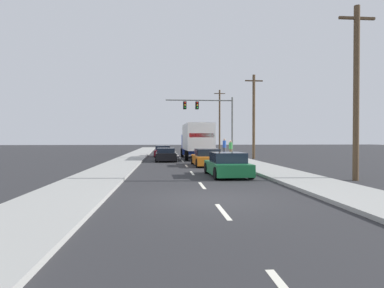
{
  "coord_description": "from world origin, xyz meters",
  "views": [
    {
      "loc": [
        -1.61,
        -10.61,
        2.04
      ],
      "look_at": [
        0.81,
        17.76,
        1.56
      ],
      "focal_mm": 30.11,
      "sensor_mm": 36.0,
      "label": 1
    }
  ],
  "objects_px": {
    "car_maroon": "(163,152)",
    "utility_pole_far": "(220,120)",
    "pedestrian_near_corner": "(231,149)",
    "car_green": "(227,165)",
    "utility_pole_mid": "(254,116)",
    "car_black": "(166,155)",
    "utility_pole_near": "(356,91)",
    "box_truck": "(196,139)",
    "car_orange": "(207,158)",
    "pedestrian_mid_block": "(224,147)",
    "traffic_signal_mast": "(205,111)"
  },
  "relations": [
    {
      "from": "car_maroon",
      "to": "utility_pole_near",
      "type": "bearing_deg",
      "value": -66.31
    },
    {
      "from": "car_black",
      "to": "pedestrian_mid_block",
      "type": "xyz_separation_m",
      "value": [
        6.6,
        6.41,
        0.54
      ]
    },
    {
      "from": "car_maroon",
      "to": "utility_pole_far",
      "type": "height_order",
      "value": "utility_pole_far"
    },
    {
      "from": "car_green",
      "to": "utility_pole_mid",
      "type": "xyz_separation_m",
      "value": [
        5.55,
        14.54,
        3.76
      ]
    },
    {
      "from": "utility_pole_near",
      "to": "pedestrian_mid_block",
      "type": "xyz_separation_m",
      "value": [
        -2.53,
        20.84,
        -3.25
      ]
    },
    {
      "from": "car_green",
      "to": "utility_pole_far",
      "type": "bearing_deg",
      "value": 80.88
    },
    {
      "from": "utility_pole_near",
      "to": "pedestrian_mid_block",
      "type": "distance_m",
      "value": 21.24
    },
    {
      "from": "pedestrian_near_corner",
      "to": "utility_pole_mid",
      "type": "bearing_deg",
      "value": -37.06
    },
    {
      "from": "car_black",
      "to": "utility_pole_near",
      "type": "relative_size",
      "value": 0.53
    },
    {
      "from": "car_orange",
      "to": "traffic_signal_mast",
      "type": "bearing_deg",
      "value": 83.05
    },
    {
      "from": "car_maroon",
      "to": "car_black",
      "type": "height_order",
      "value": "car_maroon"
    },
    {
      "from": "pedestrian_near_corner",
      "to": "car_green",
      "type": "bearing_deg",
      "value": -102.35
    },
    {
      "from": "car_orange",
      "to": "pedestrian_near_corner",
      "type": "xyz_separation_m",
      "value": [
        3.76,
        9.31,
        0.41
      ]
    },
    {
      "from": "car_maroon",
      "to": "box_truck",
      "type": "height_order",
      "value": "box_truck"
    },
    {
      "from": "utility_pole_near",
      "to": "utility_pole_far",
      "type": "xyz_separation_m",
      "value": [
        -0.14,
        37.88,
        0.83
      ]
    },
    {
      "from": "box_truck",
      "to": "pedestrian_near_corner",
      "type": "relative_size",
      "value": 5.2
    },
    {
      "from": "box_truck",
      "to": "utility_pole_near",
      "type": "bearing_deg",
      "value": -70.56
    },
    {
      "from": "utility_pole_near",
      "to": "utility_pole_far",
      "type": "relative_size",
      "value": 0.84
    },
    {
      "from": "car_maroon",
      "to": "utility_pole_near",
      "type": "xyz_separation_m",
      "value": [
        9.44,
        -21.51,
        3.79
      ]
    },
    {
      "from": "car_black",
      "to": "utility_pole_near",
      "type": "bearing_deg",
      "value": -57.68
    },
    {
      "from": "car_maroon",
      "to": "utility_pole_mid",
      "type": "bearing_deg",
      "value": -27.05
    },
    {
      "from": "car_black",
      "to": "utility_pole_mid",
      "type": "xyz_separation_m",
      "value": [
        8.83,
        2.42,
        3.79
      ]
    },
    {
      "from": "utility_pole_near",
      "to": "utility_pole_mid",
      "type": "xyz_separation_m",
      "value": [
        -0.3,
        16.84,
        0.0
      ]
    },
    {
      "from": "car_orange",
      "to": "car_green",
      "type": "bearing_deg",
      "value": -87.93
    },
    {
      "from": "utility_pole_near",
      "to": "car_black",
      "type": "bearing_deg",
      "value": 122.32
    },
    {
      "from": "traffic_signal_mast",
      "to": "pedestrian_near_corner",
      "type": "relative_size",
      "value": 4.97
    },
    {
      "from": "car_orange",
      "to": "pedestrian_mid_block",
      "type": "bearing_deg",
      "value": 73.16
    },
    {
      "from": "traffic_signal_mast",
      "to": "pedestrian_mid_block",
      "type": "distance_m",
      "value": 6.4
    },
    {
      "from": "car_maroon",
      "to": "utility_pole_mid",
      "type": "relative_size",
      "value": 0.53
    },
    {
      "from": "pedestrian_near_corner",
      "to": "pedestrian_mid_block",
      "type": "xyz_separation_m",
      "value": [
        -0.2,
        2.46,
        0.11
      ]
    },
    {
      "from": "car_black",
      "to": "car_orange",
      "type": "xyz_separation_m",
      "value": [
        3.03,
        -5.36,
        0.02
      ]
    },
    {
      "from": "utility_pole_mid",
      "to": "utility_pole_far",
      "type": "relative_size",
      "value": 0.84
    },
    {
      "from": "utility_pole_near",
      "to": "pedestrian_near_corner",
      "type": "xyz_separation_m",
      "value": [
        -2.33,
        18.38,
        -3.36
      ]
    },
    {
      "from": "car_orange",
      "to": "car_black",
      "type": "bearing_deg",
      "value": 119.49
    },
    {
      "from": "car_green",
      "to": "utility_pole_far",
      "type": "xyz_separation_m",
      "value": [
        5.71,
        35.57,
        4.59
      ]
    },
    {
      "from": "traffic_signal_mast",
      "to": "utility_pole_far",
      "type": "distance_m",
      "value": 13.28
    },
    {
      "from": "car_green",
      "to": "traffic_signal_mast",
      "type": "bearing_deg",
      "value": 85.7
    },
    {
      "from": "car_orange",
      "to": "pedestrian_mid_block",
      "type": "relative_size",
      "value": 2.26
    },
    {
      "from": "box_truck",
      "to": "car_green",
      "type": "distance_m",
      "value": 14.98
    },
    {
      "from": "car_green",
      "to": "traffic_signal_mast",
      "type": "xyz_separation_m",
      "value": [
        1.72,
        22.91,
        4.9
      ]
    },
    {
      "from": "pedestrian_mid_block",
      "to": "utility_pole_far",
      "type": "bearing_deg",
      "value": 82.02
    },
    {
      "from": "pedestrian_mid_block",
      "to": "car_maroon",
      "type": "bearing_deg",
      "value": 174.46
    },
    {
      "from": "car_maroon",
      "to": "utility_pole_far",
      "type": "distance_m",
      "value": 19.38
    },
    {
      "from": "utility_pole_far",
      "to": "pedestrian_near_corner",
      "type": "height_order",
      "value": "utility_pole_far"
    },
    {
      "from": "box_truck",
      "to": "traffic_signal_mast",
      "type": "distance_m",
      "value": 8.95
    },
    {
      "from": "utility_pole_far",
      "to": "pedestrian_near_corner",
      "type": "relative_size",
      "value": 5.91
    },
    {
      "from": "box_truck",
      "to": "utility_pole_near",
      "type": "distance_m",
      "value": 18.41
    },
    {
      "from": "box_truck",
      "to": "utility_pole_far",
      "type": "distance_m",
      "value": 21.74
    },
    {
      "from": "utility_pole_near",
      "to": "traffic_signal_mast",
      "type": "bearing_deg",
      "value": 99.3
    },
    {
      "from": "car_orange",
      "to": "car_green",
      "type": "distance_m",
      "value": 6.76
    }
  ]
}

